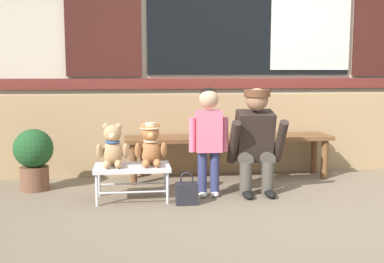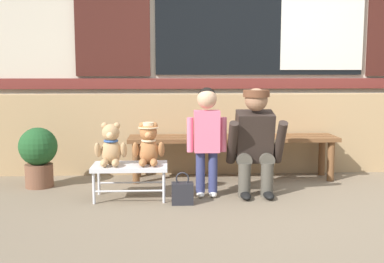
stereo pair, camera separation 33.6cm
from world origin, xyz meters
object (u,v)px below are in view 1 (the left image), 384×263
at_px(child_standing, 209,130).
at_px(handbag_on_ground, 187,193).
at_px(teddy_bear_plain, 113,147).
at_px(teddy_bear_with_hat, 151,145).
at_px(adult_crouching, 256,140).
at_px(potted_plant, 34,156).
at_px(small_display_bench, 132,169).
at_px(wooden_bench_long, 229,142).

height_order(child_standing, handbag_on_ground, child_standing).
distance_m(teddy_bear_plain, child_standing, 0.83).
xyz_separation_m(teddy_bear_with_hat, handbag_on_ground, (0.28, -0.20, -0.38)).
xyz_separation_m(teddy_bear_plain, handbag_on_ground, (0.60, -0.19, -0.37)).
xyz_separation_m(adult_crouching, potted_plant, (-2.00, 0.37, -0.16)).
relative_size(teddy_bear_with_hat, potted_plant, 0.64).
xyz_separation_m(child_standing, handbag_on_ground, (-0.22, -0.22, -0.50)).
bearing_deg(small_display_bench, adult_crouching, 4.66).
bearing_deg(handbag_on_ground, wooden_bench_long, 58.82).
relative_size(wooden_bench_long, potted_plant, 3.68).
bearing_deg(teddy_bear_with_hat, potted_plant, 156.43).
height_order(wooden_bench_long, teddy_bear_plain, teddy_bear_plain).
bearing_deg(wooden_bench_long, child_standing, -115.63).
bearing_deg(wooden_bench_long, potted_plant, -172.91).
relative_size(wooden_bench_long, adult_crouching, 2.21).
bearing_deg(child_standing, potted_plant, 164.54).
distance_m(wooden_bench_long, handbag_on_ground, 1.08).
height_order(teddy_bear_plain, adult_crouching, adult_crouching).
bearing_deg(child_standing, teddy_bear_with_hat, -176.66).
xyz_separation_m(teddy_bear_plain, teddy_bear_with_hat, (0.32, 0.00, 0.01)).
bearing_deg(teddy_bear_with_hat, teddy_bear_plain, -179.87).
bearing_deg(teddy_bear_with_hat, wooden_bench_long, 40.18).
bearing_deg(small_display_bench, potted_plant, 152.69).
relative_size(teddy_bear_plain, potted_plant, 0.64).
relative_size(wooden_bench_long, teddy_bear_plain, 5.78).
xyz_separation_m(wooden_bench_long, adult_crouching, (0.12, -0.61, 0.11)).
height_order(small_display_bench, teddy_bear_plain, teddy_bear_plain).
distance_m(teddy_bear_plain, teddy_bear_with_hat, 0.32).
height_order(child_standing, potted_plant, child_standing).
height_order(teddy_bear_with_hat, potted_plant, teddy_bear_with_hat).
xyz_separation_m(wooden_bench_long, small_display_bench, (-0.98, -0.70, -0.11)).
xyz_separation_m(teddy_bear_plain, child_standing, (0.82, 0.03, 0.13)).
distance_m(wooden_bench_long, teddy_bear_with_hat, 1.08).
xyz_separation_m(small_display_bench, teddy_bear_with_hat, (0.16, 0.00, 0.21)).
xyz_separation_m(wooden_bench_long, child_standing, (-0.32, -0.67, 0.22)).
relative_size(child_standing, adult_crouching, 1.01).
relative_size(small_display_bench, teddy_bear_with_hat, 1.76).
bearing_deg(handbag_on_ground, potted_plant, 153.92).
relative_size(child_standing, potted_plant, 1.68).
bearing_deg(potted_plant, handbag_on_ground, -26.08).
bearing_deg(teddy_bear_plain, handbag_on_ground, -17.86).
bearing_deg(teddy_bear_plain, small_display_bench, -0.51).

